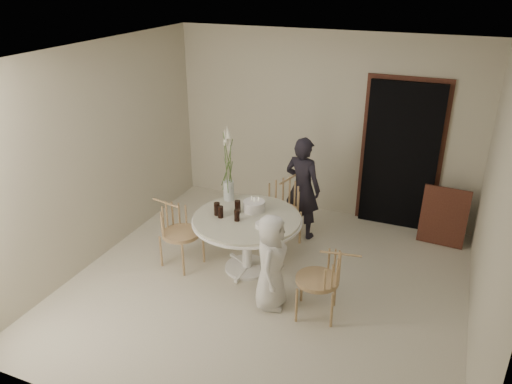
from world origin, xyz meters
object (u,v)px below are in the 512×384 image
at_px(chair_far, 284,202).
at_px(flower_vase, 228,172).
at_px(birthday_cake, 254,206).
at_px(chair_right, 328,274).
at_px(girl, 302,188).
at_px(table, 247,225).
at_px(chair_left, 174,225).
at_px(boy, 271,262).

height_order(chair_far, flower_vase, flower_vase).
bearing_deg(birthday_cake, flower_vase, 158.05).
relative_size(chair_far, birthday_cake, 3.46).
distance_m(chair_right, girl, 1.81).
bearing_deg(table, flower_vase, 138.56).
distance_m(table, girl, 1.16).
distance_m(chair_far, chair_right, 1.65).
relative_size(chair_far, chair_left, 1.13).
relative_size(table, birthday_cake, 4.98).
relative_size(boy, birthday_cake, 4.18).
xyz_separation_m(table, chair_far, (0.19, 0.83, -0.02)).
height_order(table, flower_vase, flower_vase).
bearing_deg(chair_left, flower_vase, -29.81).
bearing_deg(girl, flower_vase, 56.66).
xyz_separation_m(chair_far, chair_left, (-1.10, -1.02, -0.07)).
xyz_separation_m(chair_left, girl, (1.26, 1.29, 0.19)).
xyz_separation_m(girl, boy, (0.18, -1.67, -0.16)).
xyz_separation_m(table, flower_vase, (-0.41, 0.36, 0.50)).
distance_m(girl, boy, 1.68).
bearing_deg(girl, chair_left, 58.16).
height_order(girl, flower_vase, flower_vase).
bearing_deg(girl, chair_right, 129.24).
bearing_deg(table, girl, 72.43).
bearing_deg(flower_vase, chair_right, -29.08).
bearing_deg(chair_left, girl, -31.93).
distance_m(table, chair_right, 1.26).
bearing_deg(table, chair_left, -168.33).
bearing_deg(boy, table, 33.92).
bearing_deg(girl, chair_far, 71.78).
bearing_deg(chair_far, chair_right, -40.52).
distance_m(chair_left, girl, 1.82).
height_order(chair_far, boy, boy).
height_order(table, birthday_cake, birthday_cake).
distance_m(chair_far, flower_vase, 0.92).
bearing_deg(chair_right, boy, -93.67).
height_order(chair_left, flower_vase, flower_vase).
height_order(boy, flower_vase, flower_vase).
height_order(chair_left, girl, girl).
bearing_deg(chair_left, table, -65.82).
xyz_separation_m(birthday_cake, flower_vase, (-0.43, 0.17, 0.32)).
height_order(chair_right, boy, boy).
bearing_deg(table, birthday_cake, 86.15).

